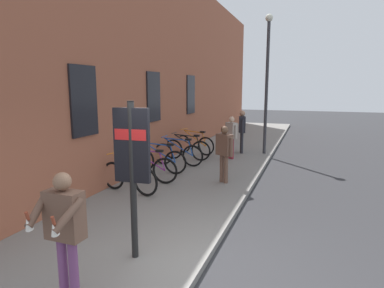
{
  "coord_description": "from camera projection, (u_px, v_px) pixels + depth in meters",
  "views": [
    {
      "loc": [
        -4.19,
        -1.38,
        2.71
      ],
      "look_at": [
        2.09,
        0.91,
        1.55
      ],
      "focal_mm": 30.73,
      "sensor_mm": 36.0,
      "label": 1
    }
  ],
  "objects": [
    {
      "name": "ground",
      "position": [
        294.0,
        177.0,
        10.02
      ],
      "size": [
        60.0,
        60.0,
        0.0
      ],
      "primitive_type": "plane",
      "color": "#2D2D30"
    },
    {
      "name": "sidewalk_pavement",
      "position": [
        223.0,
        156.0,
        12.79
      ],
      "size": [
        24.0,
        3.5,
        0.12
      ],
      "primitive_type": "cube",
      "color": "gray",
      "rests_on": "ground"
    },
    {
      "name": "station_facade",
      "position": [
        183.0,
        67.0,
        13.8
      ],
      "size": [
        22.0,
        0.65,
        7.06
      ],
      "color": "#9E563D",
      "rests_on": "ground"
    },
    {
      "name": "bicycle_leaning_wall",
      "position": [
        129.0,
        177.0,
        8.11
      ],
      "size": [
        0.52,
        1.75,
        0.97
      ],
      "color": "black",
      "rests_on": "sidewalk_pavement"
    },
    {
      "name": "bicycle_far_end",
      "position": [
        147.0,
        168.0,
        9.02
      ],
      "size": [
        0.48,
        1.77,
        0.97
      ],
      "color": "black",
      "rests_on": "sidewalk_pavement"
    },
    {
      "name": "bicycle_by_door",
      "position": [
        159.0,
        160.0,
        10.0
      ],
      "size": [
        0.48,
        1.77,
        0.97
      ],
      "color": "black",
      "rests_on": "sidewalk_pavement"
    },
    {
      "name": "bicycle_beside_lamp",
      "position": [
        178.0,
        154.0,
        10.95
      ],
      "size": [
        0.48,
        1.77,
        0.97
      ],
      "color": "black",
      "rests_on": "sidewalk_pavement"
    },
    {
      "name": "bicycle_under_window",
      "position": [
        187.0,
        149.0,
        11.8
      ],
      "size": [
        0.48,
        1.77,
        0.97
      ],
      "color": "black",
      "rests_on": "sidewalk_pavement"
    },
    {
      "name": "bicycle_end_of_row",
      "position": [
        194.0,
        144.0,
        12.82
      ],
      "size": [
        0.54,
        1.75,
        0.97
      ],
      "color": "black",
      "rests_on": "sidewalk_pavement"
    },
    {
      "name": "transit_info_sign",
      "position": [
        132.0,
        156.0,
        4.82
      ],
      "size": [
        0.13,
        0.55,
        2.4
      ],
      "color": "black",
      "rests_on": "sidewalk_pavement"
    },
    {
      "name": "pedestrian_crossing_street",
      "position": [
        224.0,
        148.0,
        8.89
      ],
      "size": [
        0.42,
        0.53,
        1.56
      ],
      "color": "brown",
      "rests_on": "sidewalk_pavement"
    },
    {
      "name": "pedestrian_by_facade",
      "position": [
        242.0,
        127.0,
        12.94
      ],
      "size": [
        0.63,
        0.35,
        1.69
      ],
      "color": "#26262D",
      "rests_on": "sidewalk_pavement"
    },
    {
      "name": "pedestrian_near_bus",
      "position": [
        231.0,
        133.0,
        11.89
      ],
      "size": [
        0.46,
        0.48,
        1.55
      ],
      "color": "maroon",
      "rests_on": "sidewalk_pavement"
    },
    {
      "name": "tourist_with_hotdogs",
      "position": [
        64.0,
        223.0,
        3.9
      ],
      "size": [
        0.55,
        0.62,
        1.61
      ],
      "color": "#723F72",
      "rests_on": "sidewalk_pavement"
    },
    {
      "name": "street_lamp",
      "position": [
        267.0,
        73.0,
        12.5
      ],
      "size": [
        0.28,
        0.28,
        5.26
      ],
      "color": "#333338",
      "rests_on": "sidewalk_pavement"
    }
  ]
}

